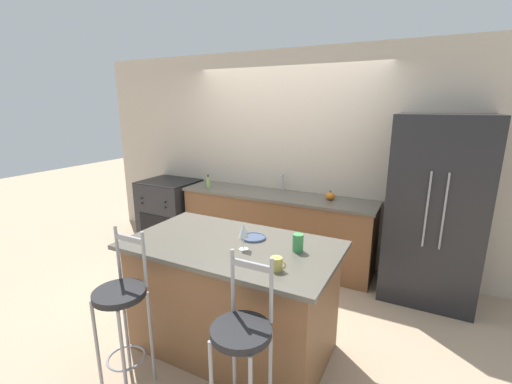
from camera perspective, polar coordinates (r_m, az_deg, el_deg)
ground_plane at (r=4.41m, az=1.32°, el=-12.99°), size 18.00×18.00×0.00m
wall_back at (r=4.57m, az=5.02°, el=5.77°), size 6.00×0.07×2.70m
back_counter at (r=4.52m, az=3.33°, el=-5.92°), size 2.53×0.63×0.92m
sink_faucet at (r=4.52m, az=4.40°, el=1.95°), size 0.02×0.13×0.22m
kitchen_island at (r=2.98m, az=-3.92°, el=-16.95°), size 1.69×0.97×0.96m
refrigerator at (r=3.97m, az=27.59°, el=-2.77°), size 0.90×0.70×1.94m
oven_range at (r=5.36m, az=-14.02°, el=-3.03°), size 0.79×0.71×0.93m
bar_stool_near at (r=2.71m, az=-21.41°, el=-17.69°), size 0.36×0.36×1.19m
bar_stool_far at (r=2.21m, az=-2.34°, el=-24.70°), size 0.36×0.36×1.19m
dinner_plate at (r=2.84m, az=-0.41°, el=-7.57°), size 0.21×0.21×0.02m
wine_glass at (r=2.59m, az=-2.12°, el=-6.49°), size 0.08×0.08×0.21m
coffee_mug at (r=2.33m, az=3.46°, el=-11.84°), size 0.11×0.08×0.09m
tumbler_cup at (r=2.61m, az=7.00°, el=-8.38°), size 0.08×0.08×0.14m
pumpkin_decoration at (r=4.18m, az=12.27°, el=-0.67°), size 0.12×0.12×0.11m
soap_bottle at (r=4.69m, az=-7.97°, el=1.58°), size 0.05×0.05×0.19m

